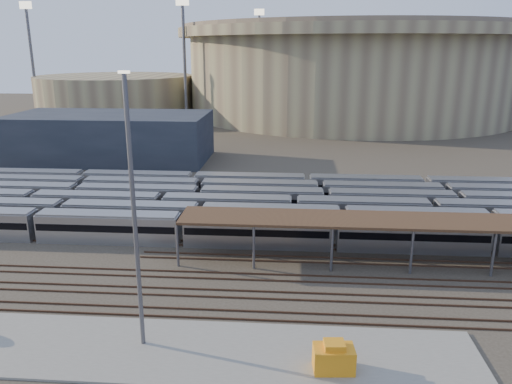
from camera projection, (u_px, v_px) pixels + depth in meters
The scene contains 13 objects.
ground at pixel (248, 273), 54.60m from camera, with size 420.00×420.00×0.00m, color #383026.
apron at pixel (170, 350), 40.58m from camera, with size 50.00×9.00×0.20m, color gray.
subway_trains at pixel (276, 206), 71.64m from camera, with size 131.64×23.90×3.60m.
inspection_shed at pixel (447, 223), 55.43m from camera, with size 60.30×6.00×5.30m.
empty_tracks at pixel (243, 294), 49.79m from camera, with size 170.00×9.62×0.18m.
stadium at pixel (351, 68), 182.20m from camera, with size 124.00×124.00×32.50m.
secondary_arena at pixel (117, 95), 181.48m from camera, with size 56.00×56.00×14.00m, color gray.
service_building at pixel (111, 137), 108.41m from camera, with size 42.00×20.00×10.00m, color #1E232D.
floodlight_0 at pixel (184, 58), 156.33m from camera, with size 4.00×1.00×38.40m.
floodlight_1 at pixel (32, 57), 169.92m from camera, with size 4.00×1.00×38.40m.
floodlight_3 at pixel (259, 55), 202.73m from camera, with size 4.00×1.00×38.40m.
yard_light_pole at pixel (134, 217), 38.31m from camera, with size 0.80×0.36×22.02m.
yellow_equipment at pixel (334, 359), 37.70m from camera, with size 3.07×1.92×1.92m, color orange.
Camera 1 is at (4.72, -49.72, 23.82)m, focal length 35.00 mm.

